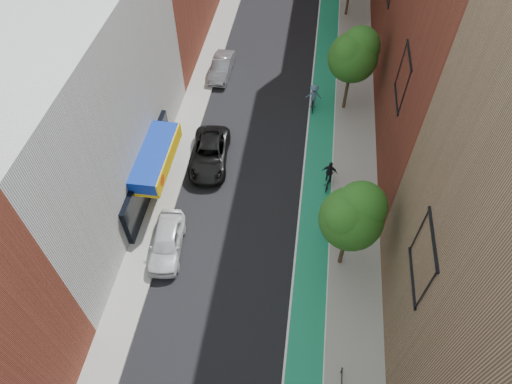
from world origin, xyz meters
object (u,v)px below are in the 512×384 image
at_px(parked_car_silver, 222,67).
at_px(parked_car_black, 210,154).
at_px(cyclist_lane_far, 313,98).
at_px(cyclist_lane_near, 327,220).
at_px(parked_car_white, 167,242).
at_px(cyclist_lane_mid, 329,177).

bearing_deg(parked_car_silver, parked_car_black, -82.56).
xyz_separation_m(parked_car_silver, cyclist_lane_far, (7.80, -3.41, 0.35)).
bearing_deg(parked_car_black, cyclist_lane_near, -34.27).
relative_size(parked_car_white, cyclist_lane_far, 2.01).
bearing_deg(parked_car_black, parked_car_white, -102.89).
xyz_separation_m(cyclist_lane_near, cyclist_lane_far, (-1.50, 11.34, 0.13)).
height_order(cyclist_lane_mid, cyclist_lane_far, cyclist_lane_far).
xyz_separation_m(parked_car_silver, cyclist_lane_near, (9.30, -14.75, 0.22)).
xyz_separation_m(parked_car_white, cyclist_lane_far, (7.80, 14.10, 0.30)).
height_order(parked_car_white, cyclist_lane_far, cyclist_lane_far).
distance_m(parked_car_black, cyclist_lane_far, 9.49).
distance_m(parked_car_white, parked_car_black, 7.49).
relative_size(parked_car_white, parked_car_silver, 1.04).
distance_m(parked_car_silver, cyclist_lane_mid, 14.47).
bearing_deg(cyclist_lane_far, cyclist_lane_near, 93.16).
height_order(parked_car_white, cyclist_lane_near, cyclist_lane_near).
height_order(parked_car_black, cyclist_lane_mid, cyclist_lane_mid).
xyz_separation_m(parked_car_white, cyclist_lane_mid, (9.30, 6.42, 0.03)).
relative_size(parked_car_black, cyclist_lane_mid, 2.60).
xyz_separation_m(parked_car_black, cyclist_lane_mid, (8.24, -1.00, 0.04)).
bearing_deg(cyclist_lane_near, parked_car_white, 7.98).
bearing_deg(parked_car_black, parked_car_silver, 91.24).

